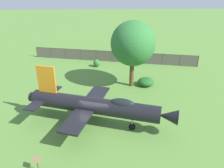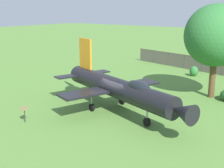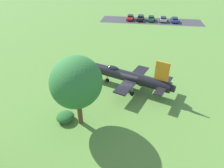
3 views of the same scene
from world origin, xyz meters
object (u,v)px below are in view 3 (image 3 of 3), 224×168
display_jet (127,76)px  info_plaque (155,68)px  shade_tree (77,82)px  parked_car_green (151,18)px  parked_car_silver (163,19)px  parked_car_red (130,17)px  shrub_by_tree (65,117)px  parked_car_black (140,18)px  parked_car_blue (175,19)px

display_jet → info_plaque: bearing=-108.5°
shade_tree → parked_car_green: 47.00m
parked_car_silver → parked_car_red: (0.07, -9.82, 0.01)m
info_plaque → parked_car_red: size_ratio=0.28×
shrub_by_tree → parked_car_silver: size_ratio=0.50×
shrub_by_tree → parked_car_green: bearing=169.1°
display_jet → parked_car_black: display_jet is taller
info_plaque → parked_car_blue: 33.14m
parked_car_blue → parked_car_red: bearing=90.8°
parked_car_silver → parked_car_black: 6.73m
shade_tree → parked_car_silver: size_ratio=1.95×
shrub_by_tree → parked_car_black: parked_car_black is taller
shade_tree → parked_car_green: size_ratio=1.97×
display_jet → parked_car_red: size_ratio=3.24×
shrub_by_tree → parked_car_silver: 47.90m
info_plaque → parked_car_red: 33.40m
parked_car_green → parked_car_red: size_ratio=0.99×
parked_car_green → parked_car_black: 3.20m
info_plaque → parked_car_red: parked_car_red is taller
display_jet → parked_car_black: (-38.03, -0.37, -1.18)m
shrub_by_tree → info_plaque: bearing=143.3°
parked_car_blue → parked_car_black: 10.05m
info_plaque → display_jet: bearing=-37.2°
shrub_by_tree → parked_car_silver: bearing=165.0°
info_plaque → parked_car_blue: parked_car_blue is taller
shrub_by_tree → parked_car_black: 46.61m
shrub_by_tree → parked_car_green: size_ratio=0.50×
info_plaque → parked_car_silver: bearing=176.1°
parked_car_silver → parked_car_blue: bearing=-88.6°
shrub_by_tree → parked_car_blue: size_ratio=0.44×
shrub_by_tree → parked_car_green: 47.04m
parked_car_blue → parked_car_green: (0.14, -6.85, 0.06)m
parked_car_red → parked_car_black: bearing=91.5°
shrub_by_tree → parked_car_silver: parked_car_silver is taller
shrub_by_tree → info_plaque: size_ratio=1.81×
parked_car_green → info_plaque: bearing=-174.5°
shade_tree → parked_car_red: shade_tree is taller
shade_tree → parked_car_red: size_ratio=1.96×
shade_tree → parked_car_black: (-46.31, 3.84, -4.66)m
shrub_by_tree → parked_car_red: parked_car_red is taller
parked_car_blue → parked_car_green: parked_car_green is taller
parked_car_red → info_plaque: bearing=13.2°
shade_tree → parked_car_black: 46.71m
display_jet → parked_car_green: display_jet is taller
shade_tree → parked_car_blue: shade_tree is taller
shrub_by_tree → parked_car_blue: 48.93m
parked_car_green → shrub_by_tree: bearing=172.3°
parked_car_blue → parked_car_green: 6.85m
parked_car_blue → parked_car_silver: size_ratio=1.13×
parked_car_green → display_jet: bearing=179.0°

